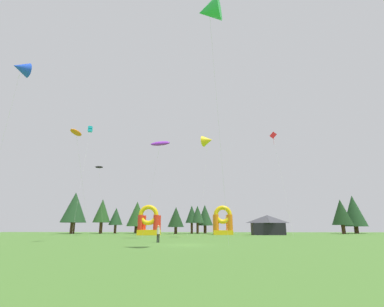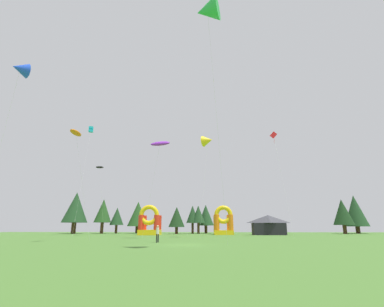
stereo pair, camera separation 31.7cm
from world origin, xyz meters
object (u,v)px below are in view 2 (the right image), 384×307
object	(u,v)px
kite_green_delta	(208,11)
kite_black_parafoil	(100,167)
kite_red_diamond	(274,136)
kite_orange_parafoil	(76,133)
kite_cyan_box	(91,130)
kite_blue_delta	(20,69)
kite_yellow_delta	(208,141)
inflatable_red_slide	(223,224)
inflatable_orange_dome	(150,224)
kite_purple_parafoil	(160,144)
festival_tent	(268,225)
person_near_camera	(158,232)

from	to	relation	value
kite_green_delta	kite_black_parafoil	distance (m)	38.80
kite_red_diamond	kite_orange_parafoil	size ratio (longest dim) A/B	1.36
kite_cyan_box	kite_blue_delta	distance (m)	36.38
kite_yellow_delta	inflatable_red_slide	bearing A→B (deg)	78.74
kite_yellow_delta	kite_black_parafoil	xyz separation A→B (m)	(-21.39, 7.76, -2.83)
kite_black_parafoil	inflatable_orange_dome	world-z (taller)	kite_black_parafoil
kite_orange_parafoil	inflatable_orange_dome	distance (m)	29.12
kite_purple_parafoil	inflatable_orange_dome	xyz separation A→B (m)	(-4.53, 17.00, -12.14)
kite_yellow_delta	inflatable_red_slide	distance (m)	21.80
kite_black_parafoil	festival_tent	bearing A→B (deg)	12.42
kite_purple_parafoil	kite_black_parafoil	size ratio (longest dim) A/B	1.11
kite_blue_delta	inflatable_red_slide	size ratio (longest dim) A/B	2.69
kite_black_parafoil	inflatable_red_slide	world-z (taller)	kite_black_parafoil
kite_cyan_box	inflatable_red_slide	size ratio (longest dim) A/B	3.78
kite_purple_parafoil	person_near_camera	xyz separation A→B (m)	(1.59, -9.36, -13.25)
kite_cyan_box	kite_black_parafoil	world-z (taller)	kite_cyan_box
kite_cyan_box	person_near_camera	distance (m)	37.69
kite_black_parafoil	inflatable_red_slide	bearing A→B (deg)	19.85
kite_purple_parafoil	kite_black_parafoil	bearing A→B (deg)	140.46
kite_purple_parafoil	inflatable_red_slide	world-z (taller)	kite_purple_parafoil
kite_cyan_box	person_near_camera	xyz separation A→B (m)	(19.53, -24.28, -21.21)
kite_blue_delta	person_near_camera	distance (m)	21.19
kite_orange_parafoil	inflatable_orange_dome	world-z (taller)	kite_orange_parafoil
kite_purple_parafoil	inflatable_red_slide	size ratio (longest dim) A/B	2.45
kite_orange_parafoil	inflatable_red_slide	xyz separation A→B (m)	(19.77, 30.07, -10.67)
kite_yellow_delta	kite_purple_parafoil	bearing A→B (deg)	-153.89
kite_yellow_delta	person_near_camera	xyz separation A→B (m)	(-5.93, -13.04, -14.79)
kite_purple_parafoil	festival_tent	size ratio (longest dim) A/B	2.26
kite_yellow_delta	kite_purple_parafoil	world-z (taller)	kite_yellow_delta
person_near_camera	inflatable_orange_dome	world-z (taller)	inflatable_orange_dome
kite_orange_parafoil	inflatable_red_slide	size ratio (longest dim) A/B	2.19
kite_green_delta	kite_cyan_box	distance (m)	43.14
kite_yellow_delta	person_near_camera	distance (m)	20.59
kite_green_delta	festival_tent	distance (m)	45.19
kite_yellow_delta	inflatable_red_slide	world-z (taller)	kite_yellow_delta
kite_orange_parafoil	kite_red_diamond	bearing A→B (deg)	30.04
kite_cyan_box	kite_blue_delta	xyz separation A→B (m)	(8.23, -34.79, -6.69)
kite_black_parafoil	person_near_camera	distance (m)	28.55
inflatable_red_slide	kite_yellow_delta	bearing A→B (deg)	-101.26
kite_green_delta	kite_purple_parafoil	size ratio (longest dim) A/B	1.50
kite_purple_parafoil	kite_red_diamond	bearing A→B (deg)	19.09
inflatable_orange_dome	person_near_camera	bearing A→B (deg)	-76.92
kite_yellow_delta	kite_cyan_box	distance (m)	28.56
kite_red_diamond	kite_yellow_delta	bearing A→B (deg)	-165.63
kite_cyan_box	person_near_camera	size ratio (longest dim) A/B	12.27
kite_purple_parafoil	person_near_camera	size ratio (longest dim) A/B	7.98
kite_blue_delta	inflatable_orange_dome	xyz separation A→B (m)	(5.17, 36.87, -13.41)
kite_cyan_box	inflatable_orange_dome	xyz separation A→B (m)	(13.41, 2.08, -20.10)
kite_green_delta	kite_yellow_delta	size ratio (longest dim) A/B	1.32
inflatable_red_slide	festival_tent	world-z (taller)	inflatable_red_slide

